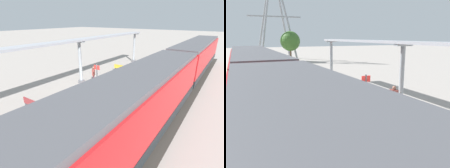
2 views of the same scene
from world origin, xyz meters
TOP-DOWN VIEW (x-y plane):
  - ground_plane at (0.00, 0.00)m, footprint 176.00×176.00m
  - tactile_edge_strip at (-3.18, 0.00)m, footprint 0.43×27.05m
  - trackbed at (-4.99, 0.00)m, footprint 3.20×39.05m
  - train_near_carriage at (-4.99, -10.26)m, footprint 2.65×14.39m
  - train_far_carriage at (-4.99, 4.70)m, footprint 2.65×14.39m
  - canopy_pillar_nearest at (2.94, -10.58)m, footprint 1.10×0.44m
  - canopy_pillar_second at (2.94, -0.24)m, footprint 1.10×0.44m
  - canopy_beam at (2.94, 0.11)m, footprint 1.20×22.17m
  - bench_near_end at (1.81, -5.34)m, footprint 1.50×0.45m
  - bench_mid_platform at (1.86, 5.35)m, footprint 1.51×0.48m
  - platform_info_sign at (0.71, 0.12)m, footprint 0.56×0.10m
  - passenger_waiting_near_edge at (-1.43, -1.14)m, footprint 0.27×0.53m
  - passenger_by_the_benches at (1.95, -0.87)m, footprint 0.43×0.51m

SIDE VIEW (x-z plane):
  - ground_plane at x=0.00m, z-range 0.00..0.00m
  - trackbed at x=-4.99m, z-range 0.00..0.01m
  - tactile_edge_strip at x=-3.18m, z-range 0.00..0.01m
  - bench_near_end at x=1.81m, z-range 0.01..0.87m
  - bench_mid_platform at x=1.86m, z-range 0.01..0.87m
  - passenger_by_the_benches at x=1.95m, z-range 0.20..1.83m
  - passenger_waiting_near_edge at x=-1.43m, z-range 0.22..1.98m
  - platform_info_sign at x=0.71m, z-range 0.23..2.43m
  - train_near_carriage at x=-4.99m, z-range 0.09..3.57m
  - train_far_carriage at x=-4.99m, z-range 0.09..3.57m
  - canopy_pillar_nearest at x=2.94m, z-range 0.03..3.92m
  - canopy_pillar_second at x=2.94m, z-range 0.03..3.92m
  - canopy_beam at x=2.94m, z-range 3.90..4.06m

